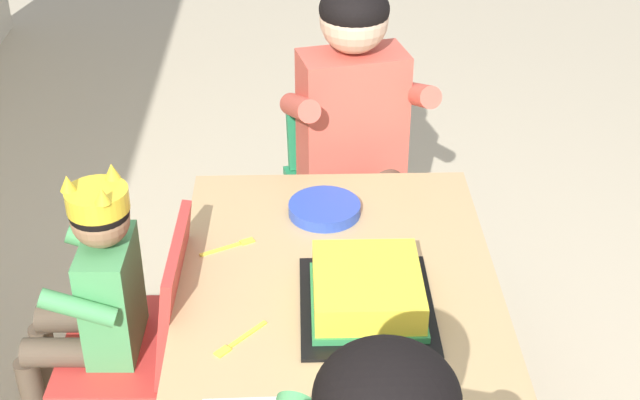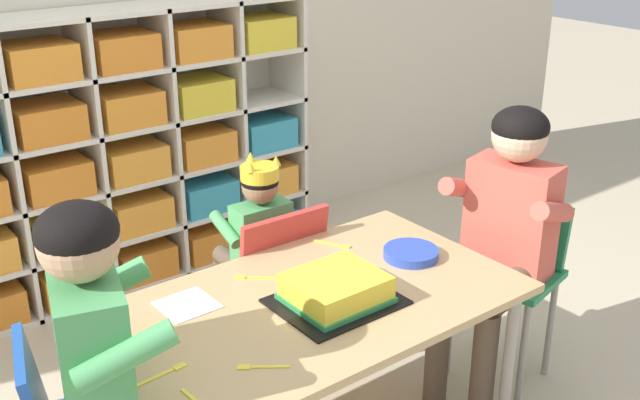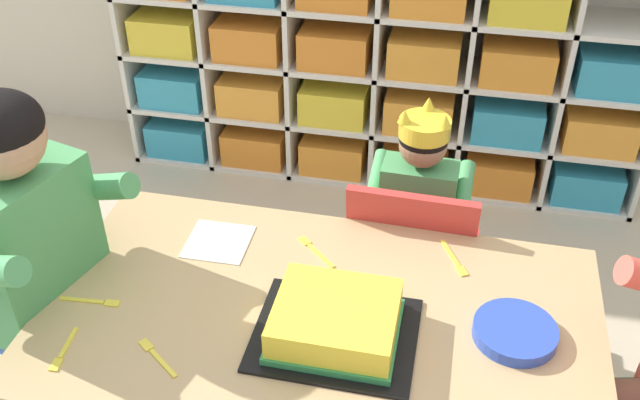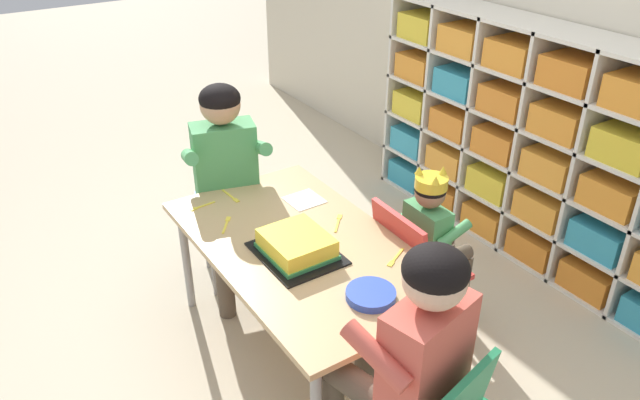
# 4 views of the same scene
# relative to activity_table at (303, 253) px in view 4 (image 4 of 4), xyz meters

# --- Properties ---
(ground) EXTENTS (16.00, 16.00, 0.00)m
(ground) POSITION_rel_activity_table_xyz_m (0.00, 0.00, -0.53)
(ground) COLOR beige
(classroom_back_wall) EXTENTS (6.69, 0.10, 2.65)m
(classroom_back_wall) POSITION_rel_activity_table_xyz_m (0.00, 1.72, 0.79)
(classroom_back_wall) COLOR beige
(classroom_back_wall) RESTS_ON ground
(storage_cubby_shelf) EXTENTS (2.13, 0.32, 1.26)m
(storage_cubby_shelf) POSITION_rel_activity_table_xyz_m (-0.09, 1.50, 0.06)
(storage_cubby_shelf) COLOR silver
(storage_cubby_shelf) RESTS_ON ground
(activity_table) EXTENTS (1.28, 0.74, 0.58)m
(activity_table) POSITION_rel_activity_table_xyz_m (0.00, 0.00, 0.00)
(activity_table) COLOR tan
(activity_table) RESTS_ON ground
(classroom_chair_blue) EXTENTS (0.39, 0.32, 0.69)m
(classroom_chair_blue) POSITION_rel_activity_table_xyz_m (0.17, 0.46, -0.12)
(classroom_chair_blue) COLOR red
(classroom_chair_blue) RESTS_ON ground
(child_with_crown) EXTENTS (0.30, 0.31, 0.85)m
(child_with_crown) POSITION_rel_activity_table_xyz_m (0.18, 0.57, 0.00)
(child_with_crown) COLOR #4C9E5B
(child_with_crown) RESTS_ON ground
(classroom_chair_adult_side) EXTENTS (0.40, 0.37, 0.73)m
(classroom_chair_adult_side) POSITION_rel_activity_table_xyz_m (-0.73, -0.01, -0.08)
(classroom_chair_adult_side) COLOR #1E4CA8
(classroom_chair_adult_side) RESTS_ON ground
(adult_helper_seated) EXTENTS (0.47, 0.46, 1.08)m
(adult_helper_seated) POSITION_rel_activity_table_xyz_m (-0.62, -0.04, 0.14)
(adult_helper_seated) COLOR #4C9E5B
(adult_helper_seated) RESTS_ON ground
(guest_at_table_side) EXTENTS (0.47, 0.45, 1.05)m
(guest_at_table_side) POSITION_rel_activity_table_xyz_m (0.77, -0.08, 0.12)
(guest_at_table_side) COLOR #D15647
(guest_at_table_side) RESTS_ON ground
(birthday_cake_on_tray) EXTENTS (0.36, 0.29, 0.09)m
(birthday_cake_on_tray) POSITION_rel_activity_table_xyz_m (0.05, -0.06, 0.09)
(birthday_cake_on_tray) COLOR black
(birthday_cake_on_tray) RESTS_ON activity_table
(paper_plate_stack) EXTENTS (0.18, 0.18, 0.03)m
(paper_plate_stack) POSITION_rel_activity_table_xyz_m (0.44, 0.02, 0.06)
(paper_plate_stack) COLOR blue
(paper_plate_stack) RESTS_ON activity_table
(paper_napkin_square) EXTENTS (0.16, 0.16, 0.00)m
(paper_napkin_square) POSITION_rel_activity_table_xyz_m (-0.31, 0.20, 0.05)
(paper_napkin_square) COLOR white
(paper_napkin_square) RESTS_ON activity_table
(fork_at_table_front_edge) EXTENTS (0.12, 0.09, 0.00)m
(fork_at_table_front_edge) POSITION_rel_activity_table_xyz_m (-0.31, -0.20, 0.05)
(fork_at_table_front_edge) COLOR yellow
(fork_at_table_front_edge) RESTS_ON activity_table
(fork_near_child_seat) EXTENTS (0.15, 0.03, 0.00)m
(fork_near_child_seat) POSITION_rel_activity_table_xyz_m (-0.52, -0.07, 0.05)
(fork_near_child_seat) COLOR yellow
(fork_near_child_seat) RESTS_ON activity_table
(fork_near_cake_tray) EXTENTS (0.12, 0.11, 0.00)m
(fork_near_cake_tray) POSITION_rel_activity_table_xyz_m (-0.06, 0.22, 0.05)
(fork_near_cake_tray) COLOR yellow
(fork_near_cake_tray) RESTS_ON activity_table
(fork_beside_plate_stack) EXTENTS (0.08, 0.13, 0.00)m
(fork_beside_plate_stack) POSITION_rel_activity_table_xyz_m (0.29, 0.25, 0.05)
(fork_beside_plate_stack) COLOR yellow
(fork_beside_plate_stack) RESTS_ON activity_table
(fork_scattered_mid_table) EXTENTS (0.03, 0.13, 0.00)m
(fork_scattered_mid_table) POSITION_rel_activity_table_xyz_m (-0.51, -0.23, 0.05)
(fork_scattered_mid_table) COLOR yellow
(fork_scattered_mid_table) RESTS_ON activity_table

